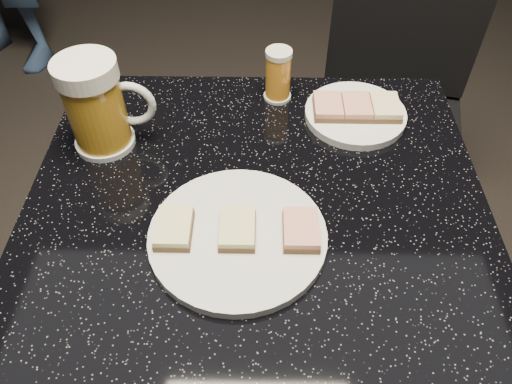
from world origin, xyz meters
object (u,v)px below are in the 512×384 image
(plate_large, at_px, (238,236))
(plate_small, at_px, (355,114))
(table, at_px, (256,299))
(chair, at_px, (390,105))
(beer_mug, at_px, (97,105))
(beer_tumbler, at_px, (278,75))

(plate_large, distance_m, plate_small, 0.34)
(table, bearing_deg, chair, 59.78)
(plate_small, xyz_separation_m, chair, (0.17, 0.37, -0.26))
(chair, bearing_deg, plate_large, -120.13)
(plate_small, height_order, table, plate_small)
(table, bearing_deg, plate_small, 53.00)
(plate_small, xyz_separation_m, beer_mug, (-0.42, -0.07, 0.07))
(table, bearing_deg, plate_large, -118.96)
(plate_small, bearing_deg, chair, 64.55)
(beer_tumbler, bearing_deg, plate_small, -22.58)
(beer_mug, height_order, chair, beer_mug)
(table, bearing_deg, beer_tumbler, 82.99)
(table, xyz_separation_m, chair, (0.35, 0.60, -0.01))
(plate_large, height_order, chair, chair)
(plate_large, xyz_separation_m, chair, (0.37, 0.64, -0.26))
(beer_mug, bearing_deg, beer_tumbler, 24.48)
(plate_large, xyz_separation_m, beer_mug, (-0.23, 0.20, 0.07))
(plate_small, relative_size, table, 0.24)
(beer_mug, bearing_deg, plate_small, 9.86)
(beer_tumbler, bearing_deg, table, -97.01)
(plate_small, distance_m, chair, 0.48)
(table, distance_m, beer_tumbler, 0.41)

